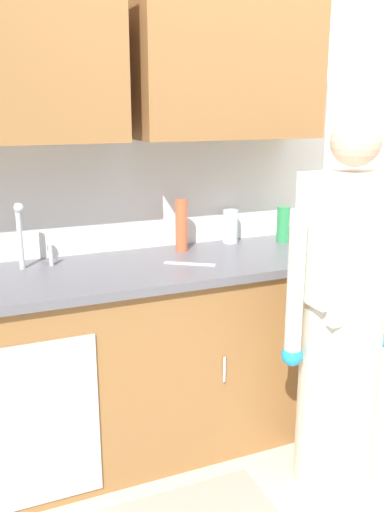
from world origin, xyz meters
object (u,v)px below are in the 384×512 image
bottle_water_tall (181,225)px  knife_on_counter (190,264)px  bottle_soap (230,226)px  bottle_cleaner_spray (283,224)px  person_at_sink (341,339)px  sink (36,280)px

bottle_water_tall → knife_on_counter: size_ratio=1.10×
bottle_soap → bottle_water_tall: bearing=-168.8°
knife_on_counter → bottle_cleaner_spray: bearing=53.3°
bottle_cleaner_spray → bottle_water_tall: bottle_water_tall is taller
person_at_sink → bottle_cleaner_spray: person_at_sink is taller
person_at_sink → bottle_water_tall: bearing=118.6°
knife_on_counter → bottle_soap: bearing=74.5°
bottle_soap → knife_on_counter: size_ratio=0.75×
sink → bottle_soap: (1.06, 0.23, 0.10)m
bottle_water_tall → person_at_sink: bearing=-61.4°
person_at_sink → bottle_soap: bearing=97.7°
bottle_water_tall → knife_on_counter: (-0.06, -0.25, -0.13)m
bottle_cleaner_spray → knife_on_counter: bearing=-160.9°
bottle_cleaner_spray → knife_on_counter: 0.69m
sink → bottle_water_tall: (0.75, 0.16, 0.15)m
sink → person_at_sink: bearing=-27.5°
sink → bottle_soap: bearing=12.1°
bottle_soap → knife_on_counter: bearing=-139.7°
sink → knife_on_counter: sink is taller
person_at_sink → knife_on_counter: size_ratio=6.75×
bottle_soap → bottle_water_tall: 0.32m
knife_on_counter → bottle_water_tall: bearing=110.7°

